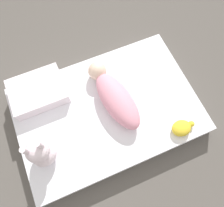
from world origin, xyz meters
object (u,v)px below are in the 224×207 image
(swaddled_baby, at_px, (114,96))
(turtle_plush, at_px, (182,128))
(pillow, at_px, (38,91))
(bunny_plush, at_px, (41,153))

(swaddled_baby, bearing_deg, turtle_plush, -147.52)
(pillow, height_order, turtle_plush, pillow)
(pillow, height_order, bunny_plush, bunny_plush)
(swaddled_baby, bearing_deg, bunny_plush, 100.44)
(turtle_plush, bearing_deg, pillow, 142.38)
(bunny_plush, relative_size, turtle_plush, 2.02)
(pillow, distance_m, turtle_plush, 1.00)
(turtle_plush, bearing_deg, bunny_plush, 168.32)
(pillow, distance_m, bunny_plush, 0.45)
(swaddled_baby, xyz_separation_m, bunny_plush, (-0.54, -0.19, 0.06))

